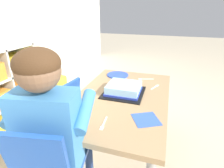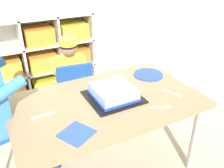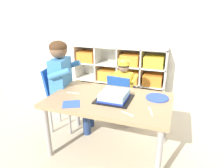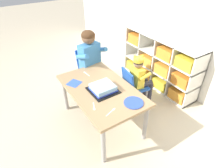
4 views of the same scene
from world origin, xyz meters
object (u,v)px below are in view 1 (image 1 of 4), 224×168
activity_table (122,103)px  fork_scattered_mid_table (145,79)px  adult_helper_seated (54,123)px  paper_plate_stack (118,75)px  classroom_chair_blue (63,108)px  fork_by_napkin (155,87)px  fork_near_cake_tray (104,124)px  birthday_cake_on_tray (124,89)px  child_with_crown (51,92)px

activity_table → fork_scattered_mid_table: fork_scattered_mid_table is taller
activity_table → adult_helper_seated: 0.64m
paper_plate_stack → fork_scattered_mid_table: (-0.02, -0.28, -0.00)m
classroom_chair_blue → paper_plate_stack: (0.47, -0.37, 0.19)m
fork_scattered_mid_table → activity_table: bearing=-125.3°
paper_plate_stack → fork_by_napkin: 0.43m
paper_plate_stack → fork_by_napkin: (-0.18, -0.39, -0.00)m
activity_table → fork_near_cake_tray: fork_near_cake_tray is taller
birthday_cake_on_tray → fork_near_cake_tray: bearing=178.3°
child_with_crown → adult_helper_seated: adult_helper_seated is taller
paper_plate_stack → fork_scattered_mid_table: bearing=-94.1°
fork_by_napkin → fork_near_cake_tray: bearing=2.9°
fork_scattered_mid_table → fork_near_cake_tray: (-0.81, 0.13, 0.00)m
classroom_chair_blue → birthday_cake_on_tray: (0.09, -0.54, 0.22)m
activity_table → paper_plate_stack: size_ratio=5.42×
activity_table → classroom_chair_blue: 0.55m
fork_scattered_mid_table → child_with_crown: bearing=-169.1°
paper_plate_stack → fork_by_napkin: paper_plate_stack is taller
classroom_chair_blue → birthday_cake_on_tray: size_ratio=1.99×
fork_scattered_mid_table → fork_near_cake_tray: bearing=-118.0°
child_with_crown → fork_by_napkin: 0.92m
classroom_chair_blue → child_with_crown: 0.17m
fork_near_cake_tray → activity_table: bearing=-6.2°
birthday_cake_on_tray → paper_plate_stack: bearing=23.2°
activity_table → fork_scattered_mid_table: bearing=-16.4°
classroom_chair_blue → fork_near_cake_tray: classroom_chair_blue is taller
fork_by_napkin → child_with_crown: bearing=-49.2°
classroom_chair_blue → adult_helper_seated: 0.70m
activity_table → paper_plate_stack: bearing=20.2°
activity_table → classroom_chair_blue: (-0.04, 0.53, -0.12)m
adult_helper_seated → fork_near_cake_tray: adult_helper_seated is taller
activity_table → fork_near_cake_tray: (-0.40, 0.01, 0.07)m
adult_helper_seated → paper_plate_stack: (1.02, -0.05, -0.08)m
child_with_crown → fork_near_cake_tray: bearing=65.8°
paper_plate_stack → birthday_cake_on_tray: bearing=-156.8°
classroom_chair_blue → fork_near_cake_tray: (-0.37, -0.52, 0.19)m
fork_near_cake_tray → fork_by_napkin: bearing=-25.3°
activity_table → birthday_cake_on_tray: (0.05, -0.00, 0.10)m
child_with_crown → adult_helper_seated: 0.72m
child_with_crown → birthday_cake_on_tray: bearing=103.3°
adult_helper_seated → fork_by_napkin: size_ratio=8.96×
child_with_crown → fork_scattered_mid_table: size_ratio=5.84×
activity_table → fork_by_napkin: 0.35m
activity_table → fork_near_cake_tray: bearing=178.6°
child_with_crown → paper_plate_stack: 0.66m
fork_by_napkin → adult_helper_seated: bearing=-4.6°
activity_table → adult_helper_seated: (-0.59, 0.21, 0.15)m
classroom_chair_blue → fork_by_napkin: (0.28, -0.77, 0.19)m
classroom_chair_blue → adult_helper_seated: size_ratio=0.61×
adult_helper_seated → fork_scattered_mid_table: 1.06m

